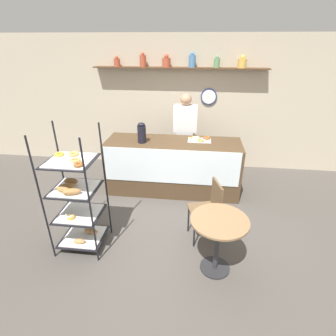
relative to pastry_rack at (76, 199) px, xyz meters
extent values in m
plane|color=#4C4742|center=(1.07, 0.47, -0.75)|extent=(14.00, 14.00, 0.00)
cube|color=beige|center=(1.07, 2.85, 0.60)|extent=(10.00, 0.06, 2.70)
cube|color=#4C331E|center=(1.07, 2.70, 1.34)|extent=(3.38, 0.24, 0.02)
cylinder|color=#B24C33|center=(-0.15, 2.70, 1.42)|extent=(0.12, 0.12, 0.14)
sphere|color=#B24C33|center=(-0.15, 2.70, 1.51)|extent=(0.07, 0.07, 0.07)
cylinder|color=#B24C33|center=(0.37, 2.70, 1.45)|extent=(0.12, 0.12, 0.21)
sphere|color=#B24C33|center=(0.37, 2.70, 1.58)|extent=(0.07, 0.07, 0.07)
cylinder|color=#B24C33|center=(0.82, 2.70, 1.43)|extent=(0.16, 0.16, 0.16)
sphere|color=#B24C33|center=(0.82, 2.70, 1.54)|extent=(0.09, 0.09, 0.09)
cylinder|color=#4C7FB2|center=(1.32, 2.70, 1.46)|extent=(0.13, 0.13, 0.22)
sphere|color=#4C7FB2|center=(1.32, 2.70, 1.59)|extent=(0.07, 0.07, 0.07)
cylinder|color=#669966|center=(1.78, 2.70, 1.43)|extent=(0.11, 0.11, 0.16)
sphere|color=#669966|center=(1.78, 2.70, 1.53)|extent=(0.06, 0.06, 0.06)
cylinder|color=gold|center=(2.25, 2.70, 1.43)|extent=(0.16, 0.16, 0.16)
sphere|color=gold|center=(2.25, 2.70, 1.53)|extent=(0.09, 0.09, 0.09)
cylinder|color=navy|center=(1.68, 2.80, 0.78)|extent=(0.32, 0.03, 0.32)
cylinder|color=white|center=(1.68, 2.78, 0.78)|extent=(0.28, 0.00, 0.28)
cube|color=#4C3823|center=(1.07, 1.64, -0.27)|extent=(2.39, 0.75, 0.96)
cube|color=silver|center=(1.07, 1.26, -0.09)|extent=(2.29, 0.01, 0.62)
cylinder|color=black|center=(-0.29, -0.27, 0.09)|extent=(0.02, 0.02, 1.68)
cylinder|color=black|center=(0.30, -0.27, 0.09)|extent=(0.02, 0.02, 1.68)
cylinder|color=black|center=(-0.29, 0.28, 0.09)|extent=(0.02, 0.02, 1.68)
cylinder|color=black|center=(0.30, 0.28, 0.09)|extent=(0.02, 0.02, 1.68)
cube|color=black|center=(0.00, 0.01, -0.63)|extent=(0.57, 0.53, 0.01)
cube|color=white|center=(0.00, 0.01, -0.62)|extent=(0.50, 0.47, 0.01)
ellipsoid|color=tan|center=(0.01, -0.14, -0.58)|extent=(0.16, 0.08, 0.07)
ellipsoid|color=#B27F47|center=(0.08, 0.08, -0.58)|extent=(0.22, 0.11, 0.06)
cube|color=black|center=(0.00, 0.01, -0.24)|extent=(0.57, 0.53, 0.01)
cube|color=white|center=(0.00, 0.01, -0.23)|extent=(0.50, 0.47, 0.01)
torus|color=silver|center=(-0.09, -0.09, -0.21)|extent=(0.12, 0.12, 0.04)
torus|color=gold|center=(-0.05, -0.11, -0.21)|extent=(0.10, 0.10, 0.03)
cube|color=black|center=(0.00, 0.01, 0.14)|extent=(0.57, 0.53, 0.01)
cube|color=white|center=(0.00, 0.01, 0.15)|extent=(0.50, 0.47, 0.01)
ellipsoid|color=#B27F47|center=(-0.08, -0.01, 0.19)|extent=(0.21, 0.13, 0.06)
ellipsoid|color=olive|center=(-0.08, 0.09, 0.20)|extent=(0.18, 0.08, 0.08)
ellipsoid|color=#B27F47|center=(0.04, -0.15, 0.20)|extent=(0.23, 0.14, 0.08)
ellipsoid|color=#B27F47|center=(-0.09, -0.11, 0.20)|extent=(0.20, 0.10, 0.07)
cube|color=black|center=(0.00, 0.01, 0.52)|extent=(0.57, 0.53, 0.01)
cube|color=white|center=(0.00, 0.01, 0.54)|extent=(0.50, 0.47, 0.01)
torus|color=brown|center=(0.18, -0.14, 0.56)|extent=(0.12, 0.12, 0.04)
torus|color=gold|center=(-0.18, 0.11, 0.56)|extent=(0.12, 0.12, 0.04)
torus|color=tan|center=(-0.01, 0.14, 0.56)|extent=(0.13, 0.13, 0.04)
torus|color=tan|center=(0.09, -0.02, 0.56)|extent=(0.12, 0.12, 0.03)
cube|color=#282833|center=(1.24, 2.26, -0.27)|extent=(0.27, 0.19, 0.96)
cube|color=silver|center=(1.24, 2.26, 0.47)|extent=(0.45, 0.22, 0.50)
cube|color=silver|center=(1.24, 2.14, 0.38)|extent=(0.31, 0.01, 0.42)
sphere|color=tan|center=(1.24, 2.26, 0.83)|extent=(0.22, 0.22, 0.22)
cylinder|color=#262628|center=(1.79, -0.22, -0.74)|extent=(0.37, 0.37, 0.02)
cylinder|color=#333338|center=(1.79, -0.22, -0.38)|extent=(0.06, 0.06, 0.70)
cylinder|color=olive|center=(1.79, -0.22, -0.01)|extent=(0.67, 0.67, 0.02)
cylinder|color=black|center=(1.43, 0.45, -0.52)|extent=(0.02, 0.02, 0.45)
cylinder|color=black|center=(1.52, 0.14, -0.52)|extent=(0.02, 0.02, 0.45)
cylinder|color=black|center=(1.74, 0.54, -0.52)|extent=(0.02, 0.02, 0.45)
cylinder|color=black|center=(1.83, 0.23, -0.52)|extent=(0.02, 0.02, 0.45)
cube|color=brown|center=(1.63, 0.34, -0.28)|extent=(0.47, 0.47, 0.03)
cube|color=brown|center=(1.79, 0.39, -0.07)|extent=(0.13, 0.35, 0.40)
cylinder|color=black|center=(0.54, 1.55, 0.37)|extent=(0.15, 0.15, 0.30)
ellipsoid|color=black|center=(0.54, 1.55, 0.54)|extent=(0.12, 0.12, 0.06)
cube|color=silver|center=(1.53, 1.75, 0.22)|extent=(0.40, 0.26, 0.01)
torus|color=silver|center=(1.46, 1.78, 0.25)|extent=(0.12, 0.12, 0.04)
torus|color=tan|center=(1.49, 1.81, 0.24)|extent=(0.11, 0.11, 0.03)
torus|color=brown|center=(1.66, 1.83, 0.25)|extent=(0.13, 0.13, 0.04)
torus|color=brown|center=(1.42, 1.82, 0.24)|extent=(0.12, 0.12, 0.03)
torus|color=gold|center=(1.42, 1.81, 0.24)|extent=(0.11, 0.11, 0.03)
torus|color=tan|center=(1.55, 1.69, 0.24)|extent=(0.12, 0.12, 0.03)
camera|label=1|loc=(1.50, -2.66, 1.82)|focal=28.00mm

